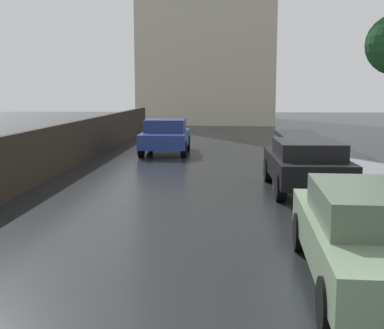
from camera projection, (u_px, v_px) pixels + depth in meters
car_black_near_kerb at (306, 163)px, 13.14m from camera, size 1.89×4.07×1.31m
car_blue_mid_road at (166, 136)px, 21.18m from camera, size 1.94×4.05×1.40m
car_green_far_ahead at (379, 234)px, 6.70m from camera, size 2.05×4.43×1.32m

